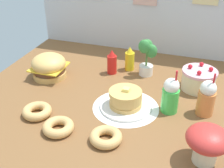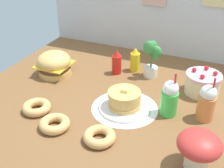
# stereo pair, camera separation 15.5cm
# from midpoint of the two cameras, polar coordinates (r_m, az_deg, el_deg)

# --- Properties ---
(ground_plane) EXTENTS (2.11, 1.97, 0.02)m
(ground_plane) POSITION_cam_midpoint_polar(r_m,az_deg,el_deg) (2.02, 2.64, -4.37)
(ground_plane) COLOR brown
(doily_mat) EXTENTS (0.45, 0.45, 0.00)m
(doily_mat) POSITION_cam_midpoint_polar(r_m,az_deg,el_deg) (1.98, 4.76, -4.79)
(doily_mat) COLOR white
(doily_mat) RESTS_ON ground_plane
(burger) EXTENTS (0.27, 0.27, 0.20)m
(burger) POSITION_cam_midpoint_polar(r_m,az_deg,el_deg) (2.39, -9.48, 3.91)
(burger) COLOR #DBA859
(burger) RESTS_ON ground_plane
(pancake_stack) EXTENTS (0.35, 0.35, 0.15)m
(pancake_stack) POSITION_cam_midpoint_polar(r_m,az_deg,el_deg) (1.95, 4.78, -3.39)
(pancake_stack) COLOR white
(pancake_stack) RESTS_ON doily_mat
(layer_cake) EXTENTS (0.26, 0.26, 0.19)m
(layer_cake) POSITION_cam_midpoint_polar(r_m,az_deg,el_deg) (2.23, 19.32, 0.09)
(layer_cake) COLOR beige
(layer_cake) RESTS_ON ground_plane
(ketchup_bottle) EXTENTS (0.08, 0.08, 0.21)m
(ketchup_bottle) POSITION_cam_midpoint_polar(r_m,az_deg,el_deg) (2.37, 2.80, 4.19)
(ketchup_bottle) COLOR red
(ketchup_bottle) RESTS_ON ground_plane
(mustard_bottle) EXTENTS (0.08, 0.08, 0.21)m
(mustard_bottle) POSITION_cam_midpoint_polar(r_m,az_deg,el_deg) (2.43, 6.39, 4.68)
(mustard_bottle) COLOR yellow
(mustard_bottle) RESTS_ON ground_plane
(cream_soda_cup) EXTENTS (0.11, 0.11, 0.31)m
(cream_soda_cup) POSITION_cam_midpoint_polar(r_m,az_deg,el_deg) (1.91, 13.55, -2.80)
(cream_soda_cup) COLOR green
(cream_soda_cup) RESTS_ON ground_plane
(orange_float_cup) EXTENTS (0.11, 0.11, 0.31)m
(orange_float_cup) POSITION_cam_midpoint_polar(r_m,az_deg,el_deg) (1.93, 20.31, -3.54)
(orange_float_cup) COLOR orange
(orange_float_cup) RESTS_ON ground_plane
(donut_pink_glaze) EXTENTS (0.19, 0.19, 0.06)m
(donut_pink_glaze) POSITION_cam_midpoint_polar(r_m,az_deg,el_deg) (1.98, -12.47, -4.51)
(donut_pink_glaze) COLOR tan
(donut_pink_glaze) RESTS_ON ground_plane
(donut_chocolate) EXTENTS (0.19, 0.19, 0.06)m
(donut_chocolate) POSITION_cam_midpoint_polar(r_m,az_deg,el_deg) (1.81, -8.85, -7.78)
(donut_chocolate) COLOR tan
(donut_chocolate) RESTS_ON ground_plane
(donut_vanilla) EXTENTS (0.19, 0.19, 0.06)m
(donut_vanilla) POSITION_cam_midpoint_polar(r_m,az_deg,el_deg) (1.70, 0.14, -10.34)
(donut_vanilla) COLOR tan
(donut_vanilla) RESTS_ON ground_plane
(potted_plant) EXTENTS (0.15, 0.13, 0.31)m
(potted_plant) POSITION_cam_midpoint_polar(r_m,az_deg,el_deg) (2.32, 9.74, 5.16)
(potted_plant) COLOR white
(potted_plant) RESTS_ON ground_plane
(mushroom_stool) EXTENTS (0.23, 0.23, 0.22)m
(mushroom_stool) POSITION_cam_midpoint_polar(r_m,az_deg,el_deg) (1.56, 19.54, -11.75)
(mushroom_stool) COLOR beige
(mushroom_stool) RESTS_ON ground_plane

